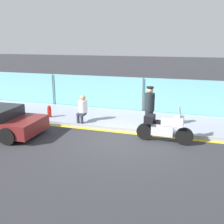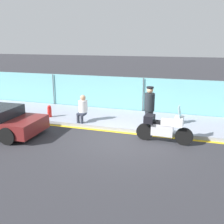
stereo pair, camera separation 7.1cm
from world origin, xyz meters
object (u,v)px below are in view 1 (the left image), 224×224
object	(u,v)px
motorcycle	(164,127)
person_seated_on_curb	(83,107)
fire_hydrant	(49,111)
officer_standing	(149,107)

from	to	relation	value
motorcycle	person_seated_on_curb	size ratio (longest dim) A/B	1.76
motorcycle	fire_hydrant	bearing A→B (deg)	171.35
person_seated_on_curb	fire_hydrant	world-z (taller)	person_seated_on_curb
person_seated_on_curb	fire_hydrant	distance (m)	1.92
officer_standing	fire_hydrant	xyz separation A→B (m)	(-4.98, 0.10, -0.62)
officer_standing	person_seated_on_curb	bearing A→B (deg)	-179.00
officer_standing	fire_hydrant	world-z (taller)	officer_standing
person_seated_on_curb	fire_hydrant	xyz separation A→B (m)	(-1.87, 0.15, -0.39)
motorcycle	person_seated_on_curb	bearing A→B (deg)	167.78
motorcycle	officer_standing	world-z (taller)	officer_standing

